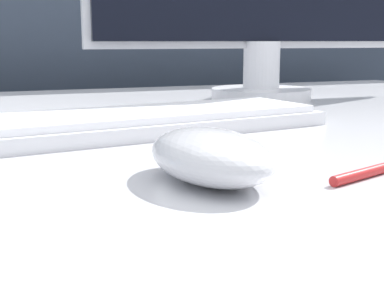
{
  "coord_description": "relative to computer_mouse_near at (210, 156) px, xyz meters",
  "views": [
    {
      "loc": [
        -0.16,
        -0.57,
        0.84
      ],
      "look_at": [
        -0.01,
        -0.18,
        0.76
      ],
      "focal_mm": 50.0,
      "sensor_mm": 36.0,
      "label": 1
    }
  ],
  "objects": [
    {
      "name": "computer_mouse_near",
      "position": [
        0.0,
        0.0,
        0.0
      ],
      "size": [
        0.09,
        0.13,
        0.04
      ],
      "rotation": [
        0.0,
        0.0,
        0.11
      ],
      "color": "silver",
      "rests_on": "desk"
    },
    {
      "name": "partition_panel",
      "position": [
        0.01,
        0.93,
        -0.12
      ],
      "size": [
        5.0,
        0.03,
        1.28
      ],
      "color": "#333D4C",
      "rests_on": "ground_plane"
    },
    {
      "name": "keyboard",
      "position": [
        0.02,
        0.23,
        -0.01
      ],
      "size": [
        0.44,
        0.2,
        0.02
      ],
      "rotation": [
        0.0,
        0.0,
        0.15
      ],
      "color": "white",
      "rests_on": "desk"
    }
  ]
}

